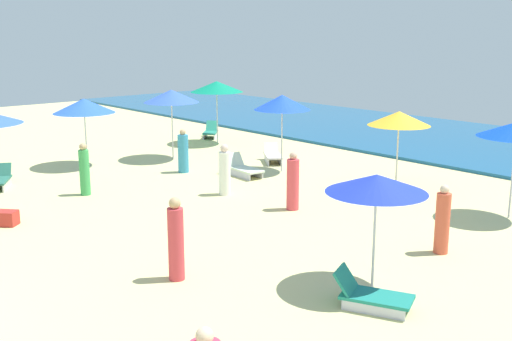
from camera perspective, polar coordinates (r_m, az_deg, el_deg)
name	(u,v)px	position (r m, az deg, el deg)	size (l,w,h in m)	color
umbrella_1	(217,87)	(27.36, -3.61, 7.66)	(2.30, 2.30, 2.74)	silver
lounge_chair_1_0	(211,132)	(29.09, -4.16, 3.55)	(1.30, 1.32, 0.73)	silver
umbrella_2	(377,184)	(11.94, 10.97, -1.19)	(1.94, 1.94, 2.28)	silver
lounge_chair_2_0	(371,295)	(11.66, 10.45, -11.14)	(1.53, 1.16, 0.68)	silver
umbrella_3	(84,106)	(23.48, -15.46, 5.72)	(2.23, 2.23, 2.49)	silver
umbrella_4	(399,118)	(20.02, 12.95, 4.66)	(1.96, 1.96, 2.44)	silver
umbrella_7	(282,102)	(21.76, 2.41, 6.24)	(1.97, 1.97, 2.72)	silver
lounge_chair_7_0	(244,169)	(21.39, -1.14, 0.18)	(1.54, 0.73, 0.73)	silver
lounge_chair_7_1	(273,156)	(23.62, 1.53, 1.38)	(1.50, 1.29, 0.67)	silver
umbrella_8	(171,96)	(24.15, -7.75, 6.76)	(2.13, 2.13, 2.69)	silver
beachgoer_0	(442,221)	(14.57, 16.68, -4.49)	(0.43, 0.43, 1.59)	#DB573D
beachgoer_3	(84,170)	(19.56, -15.42, 0.00)	(0.38, 0.38, 1.60)	#3FA756
beachgoer_4	(225,171)	(18.91, -2.89, -0.07)	(0.42, 0.42, 1.56)	white
beachgoer_5	(176,241)	(12.60, -7.33, -6.41)	(0.33, 0.33, 1.71)	#D23F47
beachgoer_6	(293,183)	(17.34, 3.39, -1.16)	(0.48, 0.48, 1.64)	#E8474F
beachgoer_7	(183,153)	(22.02, -6.68, 1.64)	(0.52, 0.52, 1.54)	teal
cooler_box_0	(7,218)	(17.30, -21.85, -4.07)	(0.53, 0.39, 0.38)	red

